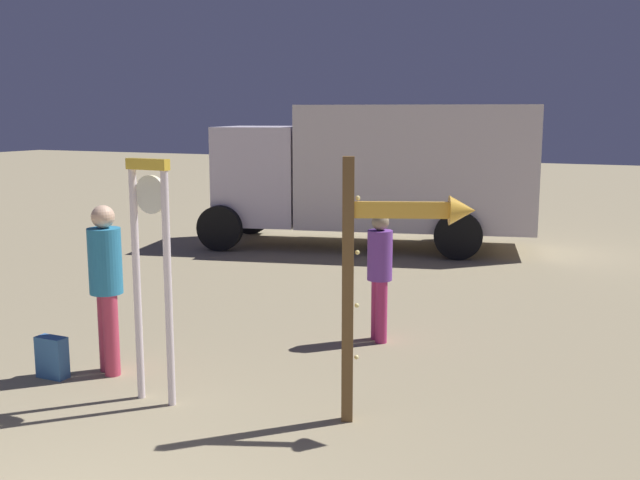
{
  "coord_description": "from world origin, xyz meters",
  "views": [
    {
      "loc": [
        3.26,
        -2.67,
        2.68
      ],
      "look_at": [
        -0.37,
        5.22,
        1.2
      ],
      "focal_mm": 41.52,
      "sensor_mm": 36.0,
      "label": 1
    }
  ],
  "objects_px": {
    "standing_clock": "(152,258)",
    "backpack": "(53,358)",
    "person_near_clock": "(106,281)",
    "box_truck_near": "(381,170)",
    "person_distant": "(380,270)",
    "arrow_sign": "(392,254)"
  },
  "relations": [
    {
      "from": "standing_clock",
      "to": "backpack",
      "type": "xyz_separation_m",
      "value": [
        -1.36,
        0.07,
        -1.16
      ]
    },
    {
      "from": "person_near_clock",
      "to": "box_truck_near",
      "type": "distance_m",
      "value": 8.3
    },
    {
      "from": "backpack",
      "to": "person_distant",
      "type": "distance_m",
      "value": 3.73
    },
    {
      "from": "person_distant",
      "to": "backpack",
      "type": "bearing_deg",
      "value": -135.38
    },
    {
      "from": "standing_clock",
      "to": "person_near_clock",
      "type": "xyz_separation_m",
      "value": [
        -0.92,
        0.43,
        -0.39
      ]
    },
    {
      "from": "backpack",
      "to": "person_near_clock",
      "type": "bearing_deg",
      "value": 38.89
    },
    {
      "from": "person_near_clock",
      "to": "person_distant",
      "type": "xyz_separation_m",
      "value": [
        2.18,
        2.23,
        -0.13
      ]
    },
    {
      "from": "standing_clock",
      "to": "person_near_clock",
      "type": "relative_size",
      "value": 1.29
    },
    {
      "from": "standing_clock",
      "to": "person_distant",
      "type": "distance_m",
      "value": 2.98
    },
    {
      "from": "arrow_sign",
      "to": "box_truck_near",
      "type": "height_order",
      "value": "box_truck_near"
    },
    {
      "from": "backpack",
      "to": "person_distant",
      "type": "bearing_deg",
      "value": 44.62
    },
    {
      "from": "arrow_sign",
      "to": "person_distant",
      "type": "bearing_deg",
      "value": 112.4
    },
    {
      "from": "box_truck_near",
      "to": "backpack",
      "type": "bearing_deg",
      "value": -92.67
    },
    {
      "from": "standing_clock",
      "to": "box_truck_near",
      "type": "relative_size",
      "value": 0.33
    },
    {
      "from": "standing_clock",
      "to": "person_distant",
      "type": "relative_size",
      "value": 1.48
    },
    {
      "from": "arrow_sign",
      "to": "standing_clock",
      "type": "bearing_deg",
      "value": -167.53
    },
    {
      "from": "standing_clock",
      "to": "box_truck_near",
      "type": "height_order",
      "value": "box_truck_near"
    },
    {
      "from": "person_near_clock",
      "to": "backpack",
      "type": "distance_m",
      "value": 0.96
    },
    {
      "from": "person_distant",
      "to": "box_truck_near",
      "type": "distance_m",
      "value": 6.49
    },
    {
      "from": "person_distant",
      "to": "box_truck_near",
      "type": "xyz_separation_m",
      "value": [
        -2.21,
        6.06,
        0.71
      ]
    },
    {
      "from": "person_near_clock",
      "to": "backpack",
      "type": "relative_size",
      "value": 4.1
    },
    {
      "from": "arrow_sign",
      "to": "box_truck_near",
      "type": "xyz_separation_m",
      "value": [
        -3.11,
        8.23,
        0.07
      ]
    }
  ]
}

